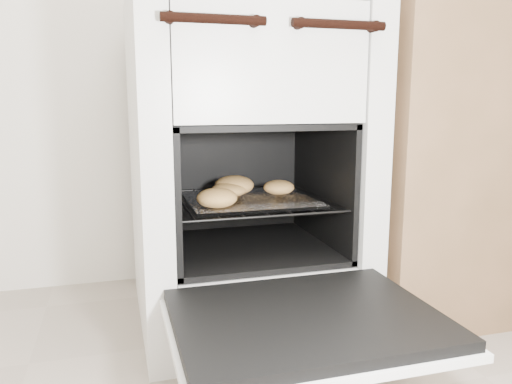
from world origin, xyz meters
TOP-DOWN VIEW (x-y plane):
  - stove at (-0.11, 1.18)m, footprint 0.58×0.65m
  - oven_door at (-0.11, 0.69)m, footprint 0.52×0.41m
  - oven_rack at (-0.11, 1.11)m, footprint 0.42×0.41m
  - foil_sheet at (-0.11, 1.09)m, footprint 0.33×0.29m
  - baked_rolls at (-0.14, 1.11)m, footprint 0.32×0.27m
  - counter at (0.69, 1.18)m, footprint 0.95×0.64m

SIDE VIEW (x-z plane):
  - oven_door at x=-0.11m, z-range 0.18..0.21m
  - oven_rack at x=-0.11m, z-range 0.35..0.35m
  - foil_sheet at x=-0.11m, z-range 0.35..0.36m
  - baked_rolls at x=-0.14m, z-range 0.36..0.41m
  - stove at x=-0.11m, z-range -0.01..0.88m
  - counter at x=0.69m, z-range 0.00..0.95m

